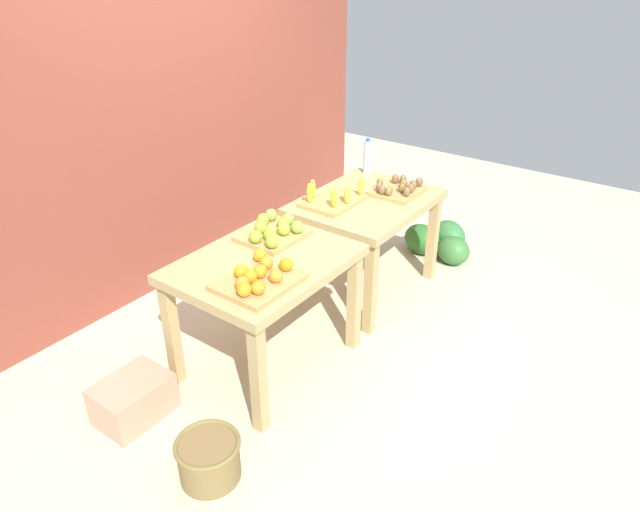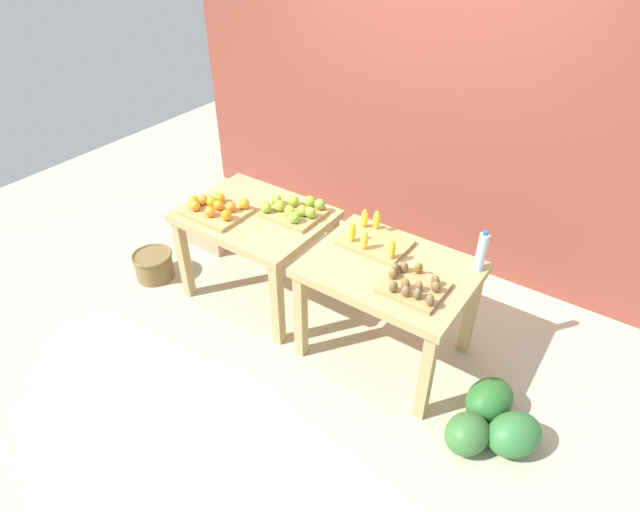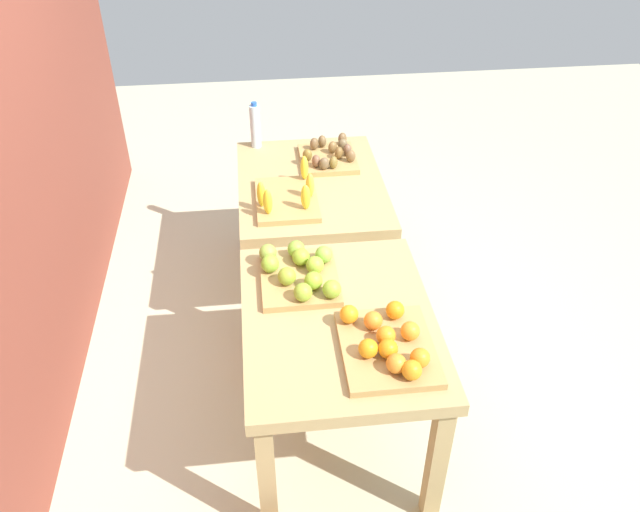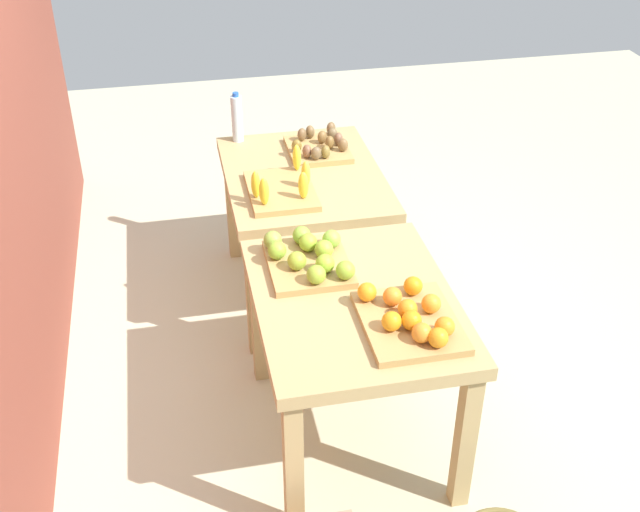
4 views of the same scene
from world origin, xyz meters
name	(u,v)px [view 4 (image 4 of 4)]	position (x,y,z in m)	size (l,w,h in m)	color
ground_plane	(325,353)	(0.00, 0.00, 0.00)	(8.00, 8.00, 0.00)	#BBB99B
display_table_left	(354,319)	(-0.56, 0.00, 0.64)	(1.04, 0.80, 0.75)	tan
display_table_right	(303,191)	(0.56, 0.00, 0.64)	(1.04, 0.80, 0.75)	tan
orange_bin	(410,318)	(-0.78, -0.16, 0.79)	(0.44, 0.36, 0.11)	tan
apple_bin	(309,257)	(-0.30, 0.14, 0.80)	(0.42, 0.36, 0.11)	tan
banana_crate	(282,188)	(0.35, 0.14, 0.79)	(0.44, 0.32, 0.17)	tan
kiwi_bin	(319,146)	(0.78, -0.13, 0.79)	(0.37, 0.32, 0.10)	tan
water_bottle	(237,118)	(1.02, 0.28, 0.89)	(0.06, 0.06, 0.28)	silver
watermelon_pile	(315,195)	(1.43, -0.23, 0.13)	(0.58, 0.66, 0.26)	#327339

